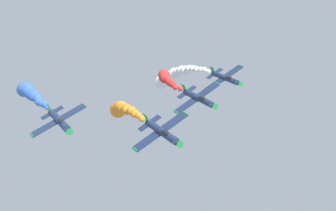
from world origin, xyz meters
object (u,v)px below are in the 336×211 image
Objects in this scene: airplane_lead at (162,132)px; airplane_right_inner at (59,120)px; airplane_left_inner at (198,98)px; airplane_left_outer at (225,78)px.

airplane_right_inner is (11.94, -11.27, 0.14)m from airplane_lead.
airplane_right_inner is at bearing 0.55° from airplane_left_inner.
airplane_lead is 35.09m from airplane_left_outer.
airplane_lead reaches higher than airplane_left_outer.
airplane_left_outer is (-26.21, -23.33, -0.26)m from airplane_lead.
airplane_lead is at bearing 136.67° from airplane_right_inner.
airplane_left_inner reaches higher than airplane_right_inner.
airplane_left_inner reaches higher than airplane_lead.
airplane_lead is 17.24m from airplane_left_inner.
airplane_left_inner is at bearing -179.45° from airplane_right_inner.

